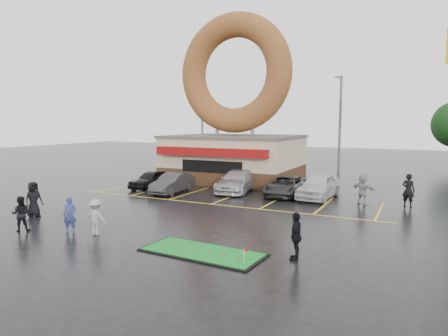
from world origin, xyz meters
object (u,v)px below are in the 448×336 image
at_px(streetlight_left, 202,122).
at_px(dumpster, 171,173).
at_px(donut_shop, 234,126).
at_px(person_cameraman, 296,236).
at_px(car_white, 318,186).
at_px(car_black, 152,179).
at_px(car_grey, 286,186).
at_px(car_silver, 237,181).
at_px(car_dgrey, 172,183).
at_px(streetlight_mid, 340,122).
at_px(putting_green, 202,252).
at_px(person_blue, 70,215).

bearing_deg(streetlight_left, dumpster, -75.40).
height_order(donut_shop, person_cameraman, donut_shop).
distance_m(car_white, person_cameraman, 11.81).
bearing_deg(car_black, car_grey, 14.67).
xyz_separation_m(donut_shop, car_silver, (2.57, -4.97, -3.73)).
height_order(person_cameraman, dumpster, person_cameraman).
bearing_deg(car_dgrey, car_silver, 31.06).
height_order(streetlight_mid, car_silver, streetlight_mid).
bearing_deg(streetlight_left, car_silver, -51.23).
height_order(donut_shop, putting_green, donut_shop).
xyz_separation_m(car_white, dumpster, (-12.67, 2.32, -0.13)).
xyz_separation_m(car_silver, car_grey, (3.46, 0.00, -0.10)).
distance_m(donut_shop, car_dgrey, 8.43).
relative_size(car_dgrey, dumpster, 2.21).
bearing_deg(person_blue, car_grey, 35.92).
bearing_deg(putting_green, car_silver, 108.97).
xyz_separation_m(car_silver, putting_green, (4.29, -12.48, -0.70)).
bearing_deg(person_cameraman, car_white, 179.38).
bearing_deg(putting_green, car_white, 83.99).
bearing_deg(putting_green, streetlight_mid, 89.68).
xyz_separation_m(streetlight_left, car_grey, (13.03, -11.92, -4.14)).
xyz_separation_m(car_black, person_blue, (3.89, -11.10, 0.11)).
bearing_deg(person_cameraman, person_blue, -94.12).
bearing_deg(dumpster, streetlight_left, 114.09).
xyz_separation_m(person_cameraman, dumpster, (-14.62, 13.97, -0.19)).
xyz_separation_m(car_dgrey, putting_green, (8.01, -10.02, -0.62)).
relative_size(car_white, putting_green, 0.98).
relative_size(person_cameraman, putting_green, 0.36).
xyz_separation_m(streetlight_left, streetlight_mid, (14.00, 1.00, 0.00)).
height_order(car_dgrey, car_white, car_white).
bearing_deg(car_black, car_white, 12.98).
relative_size(streetlight_mid, dumpster, 5.00).
bearing_deg(streetlight_mid, person_blue, -104.48).
height_order(streetlight_mid, person_blue, streetlight_mid).
xyz_separation_m(person_cameraman, putting_green, (-3.26, -0.83, -0.81)).
height_order(streetlight_left, putting_green, streetlight_left).
bearing_deg(streetlight_left, streetlight_mid, 4.09).
xyz_separation_m(person_blue, person_cameraman, (9.73, 1.02, 0.07)).
distance_m(streetlight_mid, car_silver, 14.24).
height_order(car_grey, putting_green, car_grey).
xyz_separation_m(streetlight_mid, car_silver, (-4.43, -12.92, -4.05)).
height_order(streetlight_left, person_blue, streetlight_left).
xyz_separation_m(person_blue, putting_green, (6.47, 0.19, -0.74)).
bearing_deg(dumpster, putting_green, -43.00).
xyz_separation_m(car_grey, putting_green, (0.83, -12.48, -0.60)).
bearing_deg(streetlight_left, car_black, -75.44).
relative_size(car_white, dumpster, 2.54).
relative_size(car_black, car_grey, 0.85).
relative_size(car_silver, car_grey, 1.10).
distance_m(car_black, car_grey, 9.66).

